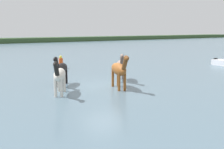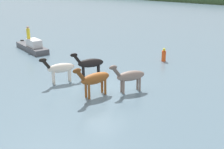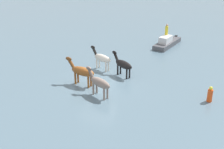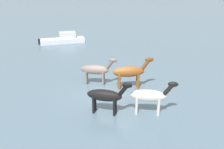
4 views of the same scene
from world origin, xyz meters
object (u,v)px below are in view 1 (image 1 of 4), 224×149
at_px(horse_dark_mare, 59,75).
at_px(horse_rear_stallion, 121,65).
at_px(horse_pinto_flank, 119,69).
at_px(horse_gray_outer, 61,69).
at_px(buoy_channel_marker, 61,63).

height_order(horse_dark_mare, horse_rear_stallion, horse_rear_stallion).
relative_size(horse_pinto_flank, horse_rear_stallion, 1.15).
height_order(horse_pinto_flank, horse_gray_outer, horse_pinto_flank).
bearing_deg(horse_pinto_flank, horse_rear_stallion, 159.13).
bearing_deg(horse_dark_mare, horse_gray_outer, -174.22).
relative_size(horse_rear_stallion, buoy_channel_marker, 2.02).
height_order(horse_pinto_flank, buoy_channel_marker, horse_pinto_flank).
xyz_separation_m(horse_rear_stallion, buoy_channel_marker, (-1.12, 7.60, -0.56)).
height_order(horse_dark_mare, buoy_channel_marker, horse_dark_mare).
distance_m(horse_dark_mare, horse_rear_stallion, 5.00).
relative_size(horse_dark_mare, horse_gray_outer, 1.07).
relative_size(horse_dark_mare, horse_rear_stallion, 1.01).
bearing_deg(horse_dark_mare, horse_rear_stallion, 134.75).
distance_m(horse_dark_mare, horse_gray_outer, 2.31).
height_order(horse_gray_outer, buoy_channel_marker, horse_gray_outer).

